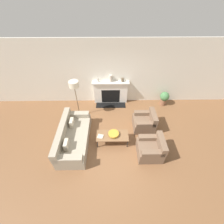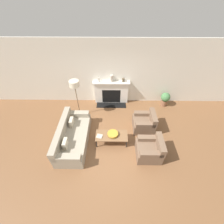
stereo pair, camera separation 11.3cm
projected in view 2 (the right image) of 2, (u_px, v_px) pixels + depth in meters
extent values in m
plane|color=brown|center=(113.00, 144.00, 5.49)|extent=(18.00, 18.00, 0.00)
cube|color=silver|center=(114.00, 73.00, 6.44)|extent=(18.00, 0.06, 2.90)
cube|color=silver|center=(111.00, 93.00, 6.97)|extent=(1.54, 0.20, 1.07)
cube|color=black|center=(111.00, 96.00, 7.01)|extent=(0.85, 0.04, 0.70)
cube|color=black|center=(111.00, 105.00, 7.12)|extent=(1.38, 0.40, 0.02)
cube|color=silver|center=(111.00, 82.00, 6.57)|extent=(1.66, 0.28, 0.05)
cube|color=#9E937F|center=(74.00, 138.00, 5.44)|extent=(0.95, 2.15, 0.40)
cube|color=#9E937F|center=(61.00, 131.00, 5.17)|extent=(0.20, 2.15, 0.39)
cube|color=#9E937F|center=(66.00, 158.00, 4.52)|extent=(0.88, 0.22, 0.20)
cube|color=#9E937F|center=(78.00, 114.00, 5.95)|extent=(0.88, 0.22, 0.20)
cube|color=#C0B49C|center=(65.00, 144.00, 4.85)|extent=(0.12, 0.32, 0.28)
cube|color=#C0B49C|center=(72.00, 122.00, 5.57)|extent=(0.12, 0.32, 0.28)
cube|color=brown|center=(148.00, 151.00, 5.01)|extent=(0.80, 0.78, 0.45)
cube|color=brown|center=(160.00, 144.00, 4.75)|extent=(0.18, 0.78, 0.33)
cube|color=brown|center=(148.00, 138.00, 5.03)|extent=(0.72, 0.18, 0.16)
cube|color=brown|center=(152.00, 154.00, 4.59)|extent=(0.72, 0.18, 0.16)
cube|color=brown|center=(143.00, 124.00, 5.91)|extent=(0.80, 0.78, 0.45)
cube|color=brown|center=(153.00, 117.00, 5.64)|extent=(0.18, 0.78, 0.33)
cube|color=brown|center=(143.00, 113.00, 5.93)|extent=(0.72, 0.18, 0.16)
cube|color=brown|center=(146.00, 125.00, 5.48)|extent=(0.72, 0.18, 0.16)
cube|color=brown|center=(112.00, 136.00, 5.31)|extent=(1.13, 0.53, 0.03)
cylinder|color=black|center=(97.00, 144.00, 5.28)|extent=(0.03, 0.03, 0.36)
cylinder|color=black|center=(126.00, 144.00, 5.27)|extent=(0.03, 0.03, 0.36)
cylinder|color=black|center=(98.00, 134.00, 5.61)|extent=(0.03, 0.03, 0.36)
cylinder|color=black|center=(126.00, 134.00, 5.60)|extent=(0.03, 0.03, 0.36)
cylinder|color=#BC8E2D|center=(113.00, 135.00, 5.31)|extent=(0.13, 0.13, 0.02)
cylinder|color=#BC8E2D|center=(113.00, 134.00, 5.28)|extent=(0.38, 0.38, 0.07)
cube|color=#B2A893|center=(99.00, 136.00, 5.26)|extent=(0.24, 0.23, 0.02)
cylinder|color=brown|center=(80.00, 114.00, 6.66)|extent=(0.38, 0.38, 0.03)
cylinder|color=brown|center=(77.00, 101.00, 6.15)|extent=(0.03, 0.03, 1.47)
cylinder|color=beige|center=(74.00, 84.00, 5.60)|extent=(0.38, 0.38, 0.23)
cylinder|color=beige|center=(99.00, 80.00, 6.52)|extent=(0.08, 0.08, 0.18)
cylinder|color=beige|center=(111.00, 78.00, 6.47)|extent=(0.14, 0.14, 0.32)
cylinder|color=brown|center=(123.00, 80.00, 6.51)|extent=(0.11, 0.11, 0.16)
cylinder|color=brown|center=(164.00, 103.00, 7.04)|extent=(0.28, 0.28, 0.28)
sphere|color=#477A47|center=(166.00, 97.00, 6.82)|extent=(0.41, 0.41, 0.41)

